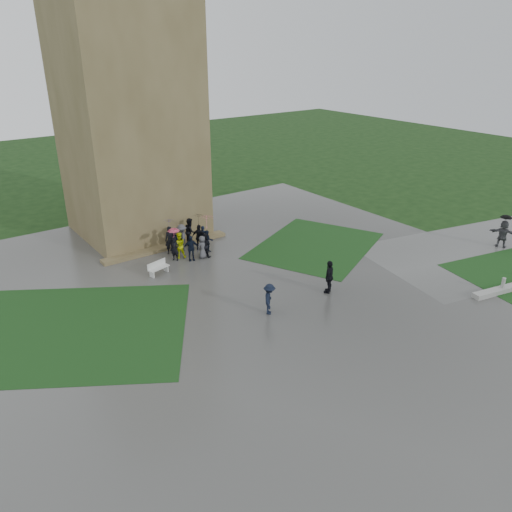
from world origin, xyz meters
TOP-DOWN VIEW (x-y plane):
  - ground at (0.00, 0.00)m, footprint 120.00×120.00m
  - plaza at (0.00, 2.00)m, footprint 34.00×34.00m
  - lawn_inset_left at (-8.50, 4.00)m, footprint 14.10×13.46m
  - lawn_inset_right at (8.50, 5.00)m, footprint 11.12×10.15m
  - tower at (0.00, 15.00)m, footprint 8.00×8.00m
  - tower_plinth at (0.00, 10.60)m, footprint 9.00×0.80m
  - bench at (-2.23, 7.27)m, footprint 1.45×0.77m
  - visitor_cluster at (0.97, 8.97)m, footprint 3.25×3.46m
  - pedestrian_mid at (0.28, -0.45)m, footprint 1.12×1.18m
  - pedestrian_near at (4.41, -0.54)m, footprint 1.29×1.12m
  - pedestrian_path at (18.59, -2.65)m, footprint 1.38×1.85m

SIDE VIEW (x-z plane):
  - ground at x=0.00m, z-range 0.00..0.00m
  - plaza at x=0.00m, z-range 0.00..0.02m
  - lawn_inset_left at x=-8.50m, z-range 0.02..0.03m
  - lawn_inset_right at x=8.50m, z-range 0.02..0.03m
  - tower_plinth at x=0.00m, z-range 0.02..0.24m
  - bench at x=-2.23m, z-range 0.03..0.83m
  - pedestrian_mid at x=0.28m, z-range 0.02..1.69m
  - pedestrian_near at x=4.41m, z-range 0.02..1.94m
  - pedestrian_path at x=18.59m, z-range -0.03..2.29m
  - visitor_cluster at x=0.97m, z-range -0.14..2.44m
  - tower at x=0.00m, z-range 0.00..18.00m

